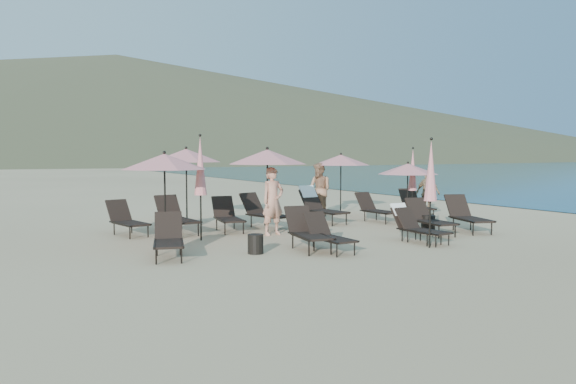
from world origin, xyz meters
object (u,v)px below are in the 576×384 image
lounger_8 (264,212)px  beachgoer_c (428,193)px  lounger_3 (421,227)px  umbrella_open_1 (267,157)px  lounger_4 (429,218)px  umbrella_closed_1 (413,170)px  lounger_2 (328,234)px  lounger_6 (127,219)px  lounger_12 (227,215)px  umbrella_open_2 (408,169)px  side_table_0 (256,244)px  beachgoer_a (273,201)px  lounger_5 (467,215)px  lounger_10 (376,208)px  lounger_7 (176,216)px  lounger_1 (307,230)px  umbrella_open_4 (341,160)px  lounger_9 (320,205)px  umbrella_closed_0 (431,171)px  lounger_0 (169,237)px  lounger_11 (416,204)px  side_table_1 (428,224)px  umbrella_closed_2 (200,167)px  lounger_13 (413,224)px  umbrella_open_3 (186,155)px  beachgoer_b (319,190)px  umbrella_open_0 (164,162)px

lounger_8 → beachgoer_c: bearing=-17.0°
lounger_3 → umbrella_open_1: bearing=123.6°
lounger_4 → umbrella_closed_1: (1.29, 2.15, 1.27)m
lounger_2 → beachgoer_c: size_ratio=0.90×
lounger_6 → lounger_12: lounger_12 is taller
umbrella_open_1 → umbrella_open_2: (4.67, -0.55, -0.39)m
side_table_0 → beachgoer_a: (1.71, 2.39, 0.72)m
lounger_5 → side_table_0: lounger_5 is taller
lounger_10 → beachgoer_a: 4.55m
lounger_7 → lounger_1: bearing=-71.0°
umbrella_open_4 → lounger_10: bearing=-94.2°
lounger_9 → beachgoer_c: size_ratio=1.17×
umbrella_closed_0 → beachgoer_c: size_ratio=1.57×
lounger_8 → umbrella_open_2: size_ratio=0.95×
lounger_0 → umbrella_closed_0: (5.85, -1.90, 1.41)m
lounger_1 → lounger_3: bearing=-0.4°
lounger_1 → lounger_10: lounger_1 is taller
lounger_5 → beachgoer_c: beachgoer_c is taller
lounger_2 → lounger_6: lounger_6 is taller
lounger_4 → beachgoer_a: (-3.91, 2.01, 0.49)m
lounger_5 → beachgoer_a: (-5.26, 2.14, 0.46)m
beachgoer_c → lounger_11: bearing=84.0°
side_table_1 → umbrella_closed_2: bearing=164.4°
lounger_3 → umbrella_closed_1: size_ratio=0.62×
lounger_9 → lounger_8: bearing=177.4°
lounger_11 → beachgoer_a: beachgoer_a is taller
lounger_4 → lounger_1: bearing=-166.1°
lounger_10 → lounger_13: lounger_13 is taller
lounger_4 → beachgoer_c: beachgoer_c is taller
lounger_13 → lounger_11: bearing=46.9°
lounger_7 → umbrella_open_1: size_ratio=0.76×
umbrella_closed_2 → umbrella_closed_0: bearing=-41.0°
beachgoer_c → umbrella_open_4: bearing=40.8°
lounger_1 → lounger_7: 4.54m
umbrella_open_3 → beachgoer_c: bearing=-14.3°
lounger_1 → lounger_5: lounger_5 is taller
lounger_12 → umbrella_closed_1: (5.99, -1.24, 1.27)m
lounger_2 → umbrella_open_3: umbrella_open_3 is taller
lounger_12 → umbrella_open_3: (-0.53, 2.05, 1.75)m
lounger_11 → lounger_2: bearing=-130.9°
lounger_2 → umbrella_open_3: size_ratio=0.61×
lounger_12 → lounger_5: bearing=-20.6°
umbrella_open_1 → umbrella_open_3: size_ratio=0.99×
lounger_11 → beachgoer_c: size_ratio=1.09×
lounger_13 → umbrella_open_1: bearing=130.5°
lounger_6 → umbrella_open_2: (8.21, -2.23, 1.34)m
umbrella_open_3 → beachgoer_b: (4.93, -0.17, -1.24)m
lounger_5 → umbrella_closed_0: size_ratio=0.72×
lounger_12 → umbrella_open_0: bearing=-138.9°
lounger_6 → beachgoer_b: bearing=-0.5°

